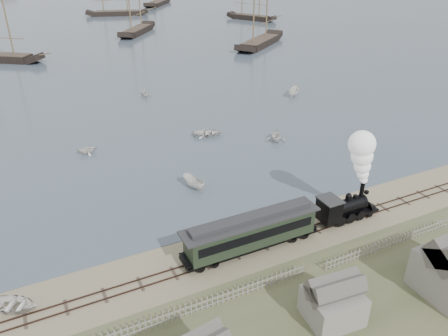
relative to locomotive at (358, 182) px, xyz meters
name	(u,v)px	position (x,y,z in m)	size (l,w,h in m)	color
ground	(235,239)	(-12.72, 2.00, -4.23)	(600.00, 600.00, 0.00)	tan
harbor_water	(43,12)	(-12.72, 172.00, -4.20)	(600.00, 336.00, 0.06)	#42505F
rail_track	(245,251)	(-12.72, 0.00, -4.19)	(120.00, 1.80, 0.16)	#37251E
picket_fence_west	(203,311)	(-19.22, -5.00, -4.23)	(19.00, 0.10, 1.20)	gray
picket_fence_east	(390,247)	(-0.22, -5.50, -4.23)	(15.00, 0.10, 1.20)	gray
shed_mid	(331,318)	(-10.72, -10.00, -4.23)	(4.00, 3.50, 3.60)	gray
locomotive	(358,182)	(0.00, 0.00, 0.00)	(7.35, 2.74, 9.16)	black
passenger_coach	(251,231)	(-12.15, 0.00, -2.17)	(13.38, 2.58, 3.25)	black
beached_dinghy	(13,305)	(-32.42, 1.72, -3.82)	(3.96, 2.83, 0.82)	silver
rowboat_1	(87,149)	(-21.86, 27.74, -3.46)	(2.71, 2.34, 1.43)	silver
rowboat_2	(194,183)	(-12.54, 12.86, -3.50)	(3.46, 1.30, 1.34)	silver
rowboat_3	(208,133)	(-4.71, 26.13, -3.73)	(4.30, 3.07, 0.89)	silver
rowboat_4	(276,135)	(3.30, 20.18, -3.31)	(3.27, 2.82, 1.72)	silver
rowboat_5	(294,92)	(17.22, 36.21, -3.41)	(3.94, 1.48, 1.52)	silver
rowboat_7	(145,93)	(-7.66, 48.07, -3.45)	(2.76, 2.38, 1.45)	silver
schooner_4	(261,7)	(33.91, 76.98, 5.83)	(24.20, 5.58, 20.00)	black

